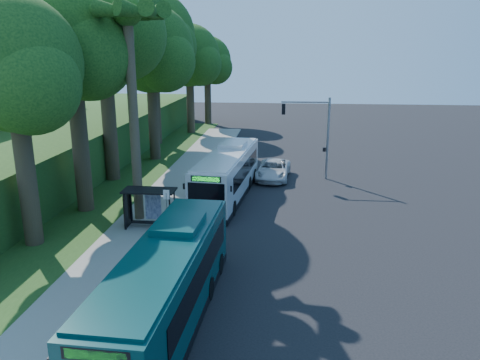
# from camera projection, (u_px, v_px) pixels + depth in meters

# --- Properties ---
(ground) EXTENTS (140.00, 140.00, 0.00)m
(ground) POSITION_uv_depth(u_px,v_px,m) (265.00, 216.00, 31.47)
(ground) COLOR black
(ground) RESTS_ON ground
(sidewalk) EXTENTS (4.50, 70.00, 0.12)m
(sidewalk) POSITION_uv_depth(u_px,v_px,m) (159.00, 212.00, 32.15)
(sidewalk) COLOR gray
(sidewalk) RESTS_ON ground
(red_curb) EXTENTS (0.25, 30.00, 0.13)m
(red_curb) POSITION_uv_depth(u_px,v_px,m) (179.00, 235.00, 28.10)
(red_curb) COLOR maroon
(red_curb) RESTS_ON ground
(grass_verge) EXTENTS (8.00, 70.00, 0.06)m
(grass_verge) POSITION_uv_depth(u_px,v_px,m) (106.00, 189.00, 37.49)
(grass_verge) COLOR #234719
(grass_verge) RESTS_ON ground
(bus_shelter) EXTENTS (3.20, 1.51, 2.55)m
(bus_shelter) POSITION_uv_depth(u_px,v_px,m) (146.00, 200.00, 28.94)
(bus_shelter) COLOR black
(bus_shelter) RESTS_ON ground
(stop_sign_pole) EXTENTS (0.35, 0.06, 3.17)m
(stop_sign_pole) POSITION_uv_depth(u_px,v_px,m) (167.00, 208.00, 26.63)
(stop_sign_pole) COLOR gray
(stop_sign_pole) RESTS_ON ground
(traffic_signal_pole) EXTENTS (4.10, 0.30, 7.00)m
(traffic_signal_pole) POSITION_uv_depth(u_px,v_px,m) (316.00, 128.00, 39.52)
(traffic_signal_pole) COLOR gray
(traffic_signal_pole) RESTS_ON ground
(palm_tree) EXTENTS (4.20, 4.20, 14.40)m
(palm_tree) POSITION_uv_depth(u_px,v_px,m) (128.00, 22.00, 27.50)
(palm_tree) COLOR #4C3F2D
(palm_tree) RESTS_ON ground
(hillside_backdrop) EXTENTS (24.00, 60.00, 8.80)m
(hillside_backdrop) POSITION_uv_depth(u_px,v_px,m) (16.00, 135.00, 47.79)
(hillside_backdrop) COLOR #234719
(hillside_backdrop) RESTS_ON ground
(tree_0) EXTENTS (8.40, 8.00, 15.70)m
(tree_0) POSITION_uv_depth(u_px,v_px,m) (72.00, 43.00, 29.63)
(tree_0) COLOR #382B1E
(tree_0) RESTS_ON ground
(tree_1) EXTENTS (10.50, 10.00, 18.26)m
(tree_1) POSITION_uv_depth(u_px,v_px,m) (103.00, 25.00, 36.98)
(tree_1) COLOR #382B1E
(tree_1) RESTS_ON ground
(tree_2) EXTENTS (8.82, 8.40, 15.12)m
(tree_2) POSITION_uv_depth(u_px,v_px,m) (151.00, 53.00, 45.12)
(tree_2) COLOR #382B1E
(tree_2) RESTS_ON ground
(tree_3) EXTENTS (10.08, 9.60, 17.28)m
(tree_3) POSITION_uv_depth(u_px,v_px,m) (153.00, 39.00, 52.57)
(tree_3) COLOR #382B1E
(tree_3) RESTS_ON ground
(tree_4) EXTENTS (8.40, 8.00, 14.14)m
(tree_4) POSITION_uv_depth(u_px,v_px,m) (190.00, 59.00, 60.61)
(tree_4) COLOR #382B1E
(tree_4) RESTS_ON ground
(tree_5) EXTENTS (7.35, 7.00, 12.86)m
(tree_5) POSITION_uv_depth(u_px,v_px,m) (208.00, 63.00, 68.39)
(tree_5) COLOR #382B1E
(tree_5) RESTS_ON ground
(tree_6) EXTENTS (7.56, 7.20, 13.74)m
(tree_6) POSITION_uv_depth(u_px,v_px,m) (15.00, 72.00, 24.33)
(tree_6) COLOR #382B1E
(tree_6) RESTS_ON ground
(white_bus) EXTENTS (3.81, 12.88, 3.78)m
(white_bus) POSITION_uv_depth(u_px,v_px,m) (228.00, 173.00, 35.27)
(white_bus) COLOR silver
(white_bus) RESTS_ON ground
(teal_bus) EXTENTS (3.19, 12.70, 3.76)m
(teal_bus) POSITION_uv_depth(u_px,v_px,m) (167.00, 283.00, 18.64)
(teal_bus) COLOR #0A3939
(teal_bus) RESTS_ON ground
(pickup) EXTENTS (3.10, 5.94, 1.60)m
(pickup) POSITION_uv_depth(u_px,v_px,m) (273.00, 170.00, 40.46)
(pickup) COLOR silver
(pickup) RESTS_ON ground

